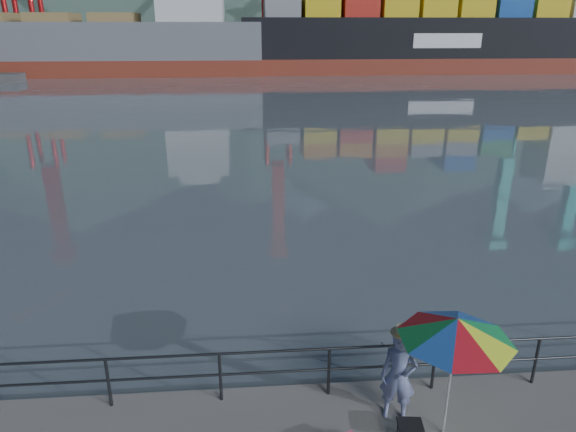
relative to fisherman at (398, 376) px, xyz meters
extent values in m
cube|color=slate|center=(-2.10, 128.98, -0.85)|extent=(500.00, 280.00, 0.00)
cube|color=#514F4C|center=(7.90, 91.98, -0.85)|extent=(200.00, 40.00, 0.40)
cylinder|color=#2D3033|center=(-2.10, 0.68, 0.15)|extent=(22.00, 0.05, 0.05)
cylinder|color=#2D3033|center=(-2.10, 0.68, -0.30)|extent=(22.00, 0.05, 0.05)
cube|color=#2D3033|center=(-2.10, 0.68, -0.35)|extent=(22.00, 0.06, 1.00)
cube|color=red|center=(7.90, 90.98, 1.75)|extent=(6.00, 2.40, 5.20)
cube|color=#267F3F|center=(14.40, 90.98, 3.05)|extent=(6.00, 2.40, 7.80)
cube|color=gray|center=(20.90, 90.98, 1.75)|extent=(6.00, 2.40, 5.20)
cube|color=yellow|center=(27.40, 90.98, 1.75)|extent=(6.00, 2.40, 5.20)
cube|color=red|center=(33.90, 90.98, 0.45)|extent=(6.00, 2.40, 2.60)
cube|color=gray|center=(40.40, 90.98, 0.45)|extent=(6.00, 2.40, 2.60)
cube|color=#267F3F|center=(46.90, 90.98, 3.05)|extent=(6.00, 2.40, 7.80)
cube|color=#267F3F|center=(53.40, 90.98, 0.45)|extent=(6.00, 2.40, 2.60)
cube|color=yellow|center=(59.90, 90.98, 0.45)|extent=(6.00, 2.40, 2.60)
cube|color=#267F3F|center=(7.90, 93.98, 0.45)|extent=(6.00, 2.40, 2.60)
cube|color=red|center=(14.40, 93.98, 1.75)|extent=(6.00, 2.40, 5.20)
cube|color=gray|center=(20.90, 93.98, 1.75)|extent=(6.00, 2.40, 5.20)
cube|color=orange|center=(27.40, 93.98, 3.05)|extent=(6.00, 2.40, 7.80)
cube|color=#194CA5|center=(33.90, 93.98, 0.45)|extent=(6.00, 2.40, 2.60)
cube|color=orange|center=(40.40, 93.98, 3.05)|extent=(6.00, 2.40, 7.80)
imported|color=navy|center=(0.00, 0.00, 0.00)|extent=(0.73, 0.61, 1.70)
cylinder|color=white|center=(0.70, -0.46, 0.18)|extent=(0.04, 0.04, 2.06)
cone|color=blue|center=(0.70, -0.46, 1.21)|extent=(2.44, 2.44, 0.38)
cube|color=black|center=(0.10, -0.54, -0.60)|extent=(0.46, 0.46, 0.05)
cylinder|color=black|center=(-0.04, 0.89, -0.85)|extent=(0.57, 1.61, 1.20)
cube|color=maroon|center=(-27.18, 71.91, -0.10)|extent=(54.02, 9.35, 2.50)
cube|color=slate|center=(-27.18, 71.91, 3.65)|extent=(54.02, 9.35, 5.00)
cube|color=maroon|center=(26.49, 73.14, -0.10)|extent=(58.69, 9.78, 2.50)
cube|color=black|center=(26.49, 73.14, 3.95)|extent=(58.69, 9.78, 5.60)
camera|label=1|loc=(-2.49, -7.14, 5.67)|focal=32.00mm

